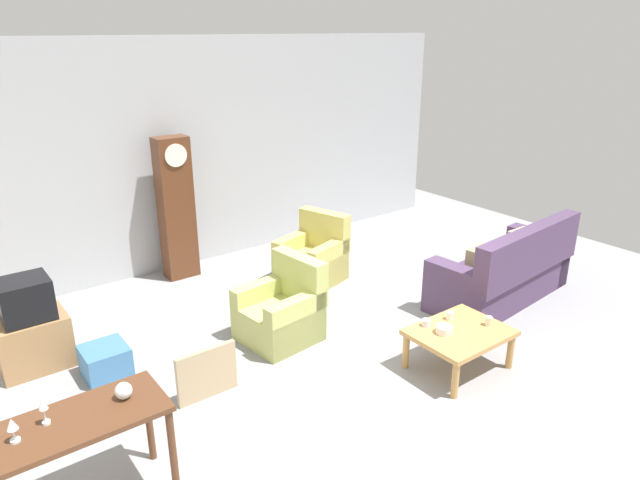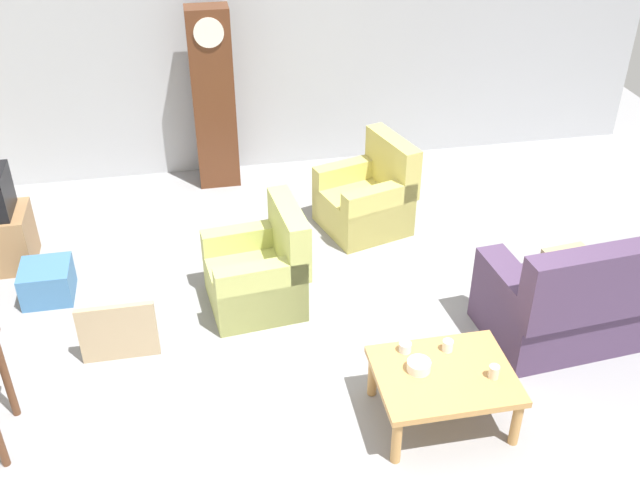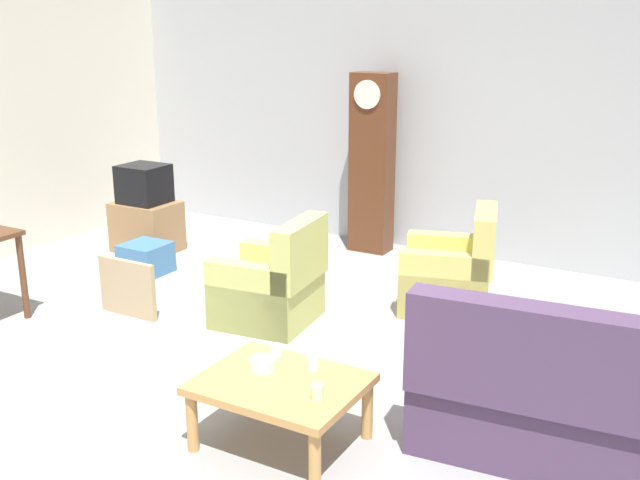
{
  "view_description": "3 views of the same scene",
  "coord_description": "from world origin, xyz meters",
  "px_view_note": "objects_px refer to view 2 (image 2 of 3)",
  "views": [
    {
      "loc": [
        -3.7,
        -3.9,
        3.29
      ],
      "look_at": [
        0.02,
        1.04,
        0.98
      ],
      "focal_mm": 32.05,
      "sensor_mm": 36.0,
      "label": 1
    },
    {
      "loc": [
        -1.09,
        -4.29,
        4.0
      ],
      "look_at": [
        -0.16,
        0.56,
        0.8
      ],
      "focal_mm": 41.71,
      "sensor_mm": 36.0,
      "label": 2
    },
    {
      "loc": [
        2.68,
        -4.11,
        2.51
      ],
      "look_at": [
        -0.2,
        0.97,
        0.77
      ],
      "focal_mm": 41.99,
      "sensor_mm": 36.0,
      "label": 3
    }
  ],
  "objects_px": {
    "armchair_olive_near": "(260,274)",
    "grandfather_clock": "(214,99)",
    "coffee_table_wood": "(444,379)",
    "framed_picture_leaning": "(118,332)",
    "cup_blue_rimmed": "(405,347)",
    "couch_floral": "(616,293)",
    "bowl_white_stacked": "(419,366)",
    "cup_cream_tall": "(494,372)",
    "armchair_olive_far": "(367,200)",
    "storage_box_blue": "(47,282)",
    "cup_white_porcelain": "(448,346)"
  },
  "relations": [
    {
      "from": "bowl_white_stacked",
      "to": "coffee_table_wood",
      "type": "bearing_deg",
      "value": -20.51
    },
    {
      "from": "cup_white_porcelain",
      "to": "bowl_white_stacked",
      "type": "height_order",
      "value": "cup_white_porcelain"
    },
    {
      "from": "armchair_olive_far",
      "to": "cup_cream_tall",
      "type": "height_order",
      "value": "armchair_olive_far"
    },
    {
      "from": "armchair_olive_near",
      "to": "bowl_white_stacked",
      "type": "height_order",
      "value": "armchair_olive_near"
    },
    {
      "from": "armchair_olive_near",
      "to": "cup_blue_rimmed",
      "type": "relative_size",
      "value": 10.4
    },
    {
      "from": "grandfather_clock",
      "to": "couch_floral",
      "type": "bearing_deg",
      "value": -46.78
    },
    {
      "from": "cup_cream_tall",
      "to": "bowl_white_stacked",
      "type": "relative_size",
      "value": 0.58
    },
    {
      "from": "couch_floral",
      "to": "cup_cream_tall",
      "type": "bearing_deg",
      "value": -149.85
    },
    {
      "from": "cup_cream_tall",
      "to": "bowl_white_stacked",
      "type": "height_order",
      "value": "cup_cream_tall"
    },
    {
      "from": "couch_floral",
      "to": "framed_picture_leaning",
      "type": "height_order",
      "value": "couch_floral"
    },
    {
      "from": "storage_box_blue",
      "to": "couch_floral",
      "type": "bearing_deg",
      "value": -15.96
    },
    {
      "from": "storage_box_blue",
      "to": "cup_cream_tall",
      "type": "distance_m",
      "value": 3.9
    },
    {
      "from": "framed_picture_leaning",
      "to": "cup_white_porcelain",
      "type": "height_order",
      "value": "cup_white_porcelain"
    },
    {
      "from": "couch_floral",
      "to": "coffee_table_wood",
      "type": "relative_size",
      "value": 2.26
    },
    {
      "from": "cup_cream_tall",
      "to": "storage_box_blue",
      "type": "bearing_deg",
      "value": 146.64
    },
    {
      "from": "couch_floral",
      "to": "cup_white_porcelain",
      "type": "xyz_separation_m",
      "value": [
        -1.61,
        -0.48,
        0.12
      ]
    },
    {
      "from": "couch_floral",
      "to": "grandfather_clock",
      "type": "bearing_deg",
      "value": 133.22
    },
    {
      "from": "cup_white_porcelain",
      "to": "bowl_white_stacked",
      "type": "relative_size",
      "value": 0.52
    },
    {
      "from": "armchair_olive_far",
      "to": "grandfather_clock",
      "type": "xyz_separation_m",
      "value": [
        -1.4,
        1.23,
        0.68
      ]
    },
    {
      "from": "coffee_table_wood",
      "to": "storage_box_blue",
      "type": "distance_m",
      "value": 3.57
    },
    {
      "from": "coffee_table_wood",
      "to": "framed_picture_leaning",
      "type": "distance_m",
      "value": 2.53
    },
    {
      "from": "framed_picture_leaning",
      "to": "cup_blue_rimmed",
      "type": "bearing_deg",
      "value": -21.6
    },
    {
      "from": "storage_box_blue",
      "to": "armchair_olive_far",
      "type": "bearing_deg",
      "value": 11.66
    },
    {
      "from": "cup_blue_rimmed",
      "to": "cup_cream_tall",
      "type": "xyz_separation_m",
      "value": [
        0.52,
        -0.37,
        0.01
      ]
    },
    {
      "from": "grandfather_clock",
      "to": "coffee_table_wood",
      "type": "bearing_deg",
      "value": -71.72
    },
    {
      "from": "armchair_olive_far",
      "to": "coffee_table_wood",
      "type": "bearing_deg",
      "value": -92.39
    },
    {
      "from": "armchair_olive_far",
      "to": "cup_cream_tall",
      "type": "relative_size",
      "value": 10.01
    },
    {
      "from": "cup_white_porcelain",
      "to": "framed_picture_leaning",
      "type": "bearing_deg",
      "value": 159.91
    },
    {
      "from": "armchair_olive_near",
      "to": "cup_white_porcelain",
      "type": "distance_m",
      "value": 1.83
    },
    {
      "from": "armchair_olive_near",
      "to": "framed_picture_leaning",
      "type": "distance_m",
      "value": 1.28
    },
    {
      "from": "couch_floral",
      "to": "cup_blue_rimmed",
      "type": "xyz_separation_m",
      "value": [
        -1.91,
        -0.44,
        0.11
      ]
    },
    {
      "from": "armchair_olive_near",
      "to": "storage_box_blue",
      "type": "relative_size",
      "value": 2.15
    },
    {
      "from": "storage_box_blue",
      "to": "bowl_white_stacked",
      "type": "height_order",
      "value": "bowl_white_stacked"
    },
    {
      "from": "framed_picture_leaning",
      "to": "storage_box_blue",
      "type": "bearing_deg",
      "value": 124.75
    },
    {
      "from": "coffee_table_wood",
      "to": "grandfather_clock",
      "type": "relative_size",
      "value": 0.49
    },
    {
      "from": "armchair_olive_far",
      "to": "bowl_white_stacked",
      "type": "distance_m",
      "value": 2.62
    },
    {
      "from": "armchair_olive_near",
      "to": "grandfather_clock",
      "type": "bearing_deg",
      "value": 94.52
    },
    {
      "from": "cup_white_porcelain",
      "to": "bowl_white_stacked",
      "type": "bearing_deg",
      "value": -149.15
    },
    {
      "from": "armchair_olive_far",
      "to": "storage_box_blue",
      "type": "xyz_separation_m",
      "value": [
        -3.04,
        -0.63,
        -0.15
      ]
    },
    {
      "from": "framed_picture_leaning",
      "to": "cup_blue_rimmed",
      "type": "height_order",
      "value": "framed_picture_leaning"
    },
    {
      "from": "framed_picture_leaning",
      "to": "bowl_white_stacked",
      "type": "bearing_deg",
      "value": -25.96
    },
    {
      "from": "framed_picture_leaning",
      "to": "cup_blue_rimmed",
      "type": "distance_m",
      "value": 2.23
    },
    {
      "from": "cup_blue_rimmed",
      "to": "cup_white_porcelain",
      "type": "bearing_deg",
      "value": -9.1
    },
    {
      "from": "armchair_olive_near",
      "to": "grandfather_clock",
      "type": "height_order",
      "value": "grandfather_clock"
    },
    {
      "from": "armchair_olive_near",
      "to": "cup_white_porcelain",
      "type": "height_order",
      "value": "armchair_olive_near"
    },
    {
      "from": "grandfather_clock",
      "to": "cup_cream_tall",
      "type": "bearing_deg",
      "value": -68.18
    },
    {
      "from": "couch_floral",
      "to": "framed_picture_leaning",
      "type": "distance_m",
      "value": 4.0
    },
    {
      "from": "framed_picture_leaning",
      "to": "armchair_olive_far",
      "type": "bearing_deg",
      "value": 33.36
    },
    {
      "from": "storage_box_blue",
      "to": "framed_picture_leaning",
      "type": "bearing_deg",
      "value": -55.25
    },
    {
      "from": "bowl_white_stacked",
      "to": "cup_cream_tall",
      "type": "bearing_deg",
      "value": -18.98
    }
  ]
}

